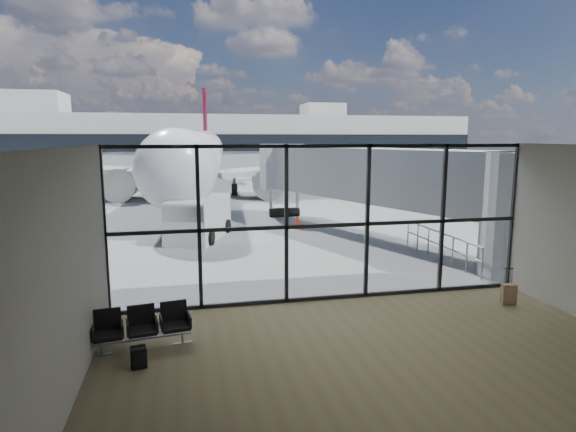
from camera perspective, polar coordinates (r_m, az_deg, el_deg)
name	(u,v)px	position (r m, az deg, el deg)	size (l,w,h in m)	color
ground	(220,181)	(53.26, -8.02, 4.12)	(220.00, 220.00, 0.00)	slate
lounge_shell	(403,247)	(9.25, 13.46, -3.57)	(12.02, 8.01, 4.51)	brown
glass_curtain_wall	(327,224)	(13.72, 4.70, -0.93)	(12.10, 0.12, 4.50)	white
jet_bridge	(387,181)	(21.95, 11.60, 4.07)	(8.00, 16.50, 4.33)	#95979A
apron_railing	(440,242)	(19.40, 17.56, -2.93)	(0.06, 5.46, 1.11)	gray
far_terminal	(205,141)	(74.96, -9.85, 8.75)	(80.00, 12.20, 11.00)	#ABAAA6
tree_3	(35,138)	(87.98, -27.81, 8.16)	(4.95, 4.95, 7.12)	#382619
tree_4	(75,134)	(86.60, -23.97, 8.84)	(5.61, 5.61, 8.07)	#382619
tree_5	(113,131)	(85.63, -20.01, 9.49)	(6.27, 6.27, 9.03)	#382619
seating_row	(142,325)	(11.52, -16.93, -12.23)	(2.12, 0.87, 0.94)	gray
backpack	(139,358)	(10.67, -17.28, -15.76)	(0.34, 0.33, 0.47)	black
suitcase	(509,294)	(15.09, 24.71, -8.39)	(0.42, 0.33, 1.03)	#7D6146
airliner	(198,157)	(40.58, -10.68, 6.88)	(34.12, 39.62, 10.21)	silver
service_van	(198,218)	(22.76, -10.60, -0.23)	(3.28, 4.79, 1.91)	silver
belt_loader	(175,198)	(33.71, -13.24, 2.08)	(1.87, 4.05, 1.81)	black
traffic_cone_b	(299,224)	(24.95, 1.26, -0.96)	(0.37, 0.37, 0.52)	#FF540D
traffic_cone_c	(298,222)	(25.08, 1.14, -0.73)	(0.48, 0.48, 0.68)	#FA3C0D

